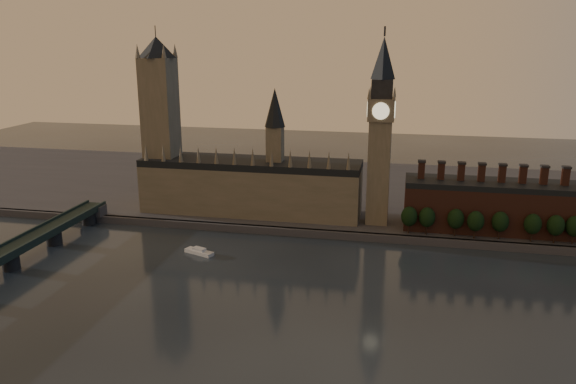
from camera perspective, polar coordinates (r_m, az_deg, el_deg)
name	(u,v)px	position (r m, az deg, el deg)	size (l,w,h in m)	color
ground	(335,318)	(223.83, 4.80, -12.67)	(900.00, 900.00, 0.00)	black
north_bank	(367,193)	(389.04, 8.01, -0.15)	(900.00, 182.00, 4.00)	#404044
palace_of_westminster	(252,184)	(333.71, -3.71, 0.86)	(130.00, 30.30, 74.00)	#786956
victoria_tower	(161,118)	(345.34, -12.83, 7.34)	(24.00, 24.00, 108.00)	#786956
big_ben	(380,130)	(310.48, 9.37, 6.23)	(15.00, 15.00, 107.00)	#786956
chimney_block	(509,206)	(323.90, 21.53, -1.36)	(110.00, 25.00, 37.00)	#562C21
embankment_tree_0	(409,216)	(305.34, 12.21, -2.44)	(8.60, 8.60, 14.88)	black
embankment_tree_1	(427,217)	(306.02, 13.94, -2.51)	(8.60, 8.60, 14.88)	black
embankment_tree_2	(456,219)	(307.35, 16.67, -2.63)	(8.60, 8.60, 14.88)	black
embankment_tree_3	(476,221)	(306.69, 18.53, -2.83)	(8.60, 8.60, 14.88)	black
embankment_tree_4	(500,222)	(310.02, 20.76, -2.84)	(8.60, 8.60, 14.88)	black
embankment_tree_5	(533,224)	(312.47, 23.61, -3.00)	(8.60, 8.60, 14.88)	black
embankment_tree_6	(556,225)	(315.04, 25.56, -3.08)	(8.60, 8.60, 14.88)	black
embankment_tree_7	(575,226)	(317.66, 27.10, -3.13)	(8.60, 8.60, 14.88)	black
river_boat	(199,252)	(287.58, -9.01, -5.99)	(16.49, 9.94, 3.18)	silver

